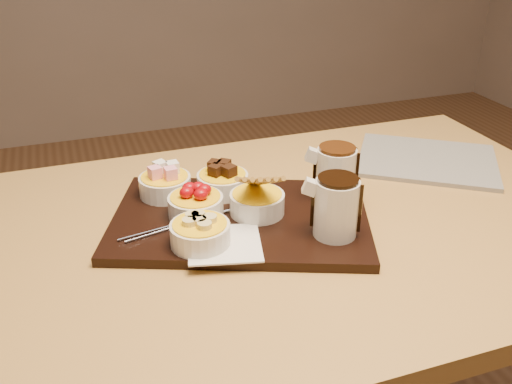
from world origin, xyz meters
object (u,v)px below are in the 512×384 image
object	(u,v)px
serving_board	(240,219)
pitcher_dark_chocolate	(336,208)
bowl_strawberries	(196,206)
newspaper	(427,160)
pitcher_milk_chocolate	(336,175)
dining_table	(299,264)

from	to	relation	value
serving_board	pitcher_dark_chocolate	distance (m)	0.19
bowl_strawberries	newspaper	world-z (taller)	bowl_strawberries
newspaper	bowl_strawberries	bearing A→B (deg)	-135.89
pitcher_dark_chocolate	newspaper	xyz separation A→B (m)	(0.35, 0.24, -0.06)
bowl_strawberries	pitcher_milk_chocolate	bearing A→B (deg)	-5.16
bowl_strawberries	pitcher_dark_chocolate	size ratio (longest dim) A/B	0.98
serving_board	bowl_strawberries	xyz separation A→B (m)	(-0.08, 0.02, 0.03)
dining_table	serving_board	world-z (taller)	serving_board
dining_table	pitcher_dark_chocolate	size ratio (longest dim) A/B	11.81
serving_board	pitcher_dark_chocolate	size ratio (longest dim) A/B	4.53
dining_table	newspaper	xyz separation A→B (m)	(0.37, 0.14, 0.10)
dining_table	newspaper	distance (m)	0.41
pitcher_dark_chocolate	pitcher_milk_chocolate	distance (m)	0.13
bowl_strawberries	pitcher_dark_chocolate	xyz separation A→B (m)	(0.21, -0.14, 0.03)
serving_board	pitcher_milk_chocolate	world-z (taller)	pitcher_milk_chocolate
dining_table	bowl_strawberries	xyz separation A→B (m)	(-0.19, 0.05, 0.14)
bowl_strawberries	pitcher_dark_chocolate	distance (m)	0.25
bowl_strawberries	pitcher_milk_chocolate	size ratio (longest dim) A/B	0.98
pitcher_dark_chocolate	serving_board	bearing A→B (deg)	160.02
dining_table	pitcher_dark_chocolate	distance (m)	0.19
pitcher_dark_chocolate	newspaper	bearing A→B (deg)	55.60
serving_board	bowl_strawberries	distance (m)	0.08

